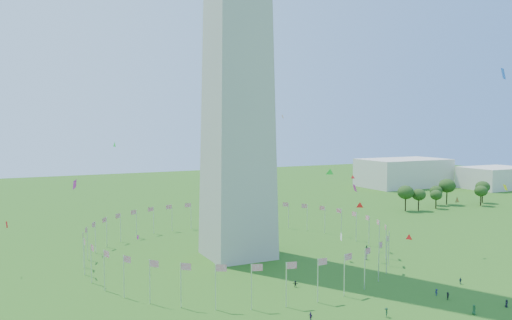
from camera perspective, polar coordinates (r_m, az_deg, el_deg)
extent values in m
plane|color=#225213|center=(97.92, 10.39, -17.54)|extent=(600.00, 600.00, 0.00)
cylinder|color=silver|center=(158.25, 11.38, -7.48)|extent=(0.24, 0.24, 9.00)
cylinder|color=silver|center=(163.36, 9.72, -7.10)|extent=(0.24, 0.24, 9.00)
cylinder|color=silver|center=(167.78, 7.87, -6.78)|extent=(0.24, 0.24, 9.00)
cylinder|color=silver|center=(171.43, 5.86, -6.53)|extent=(0.24, 0.24, 9.00)
cylinder|color=silver|center=(174.24, 3.74, -6.35)|extent=(0.24, 0.24, 9.00)
cylinder|color=silver|center=(176.18, 1.54, -6.22)|extent=(0.24, 0.24, 9.00)
cylinder|color=silver|center=(177.21, -0.70, -6.16)|extent=(0.24, 0.24, 9.00)
cylinder|color=silver|center=(177.33, -2.97, -6.16)|extent=(0.24, 0.24, 9.00)
cylinder|color=silver|center=(176.52, -5.23, -6.22)|extent=(0.24, 0.24, 9.00)
cylinder|color=silver|center=(174.80, -7.44, -6.34)|extent=(0.24, 0.24, 9.00)
cylinder|color=silver|center=(172.19, -9.58, -6.52)|extent=(0.24, 0.24, 9.00)
cylinder|color=silver|center=(168.74, -11.62, -6.76)|extent=(0.24, 0.24, 9.00)
cylinder|color=silver|center=(164.51, -13.51, -7.07)|extent=(0.24, 0.24, 9.00)
cylinder|color=silver|center=(159.55, -15.22, -7.45)|extent=(0.24, 0.24, 9.00)
cylinder|color=silver|center=(153.97, -16.69, -7.90)|extent=(0.24, 0.24, 9.00)
cylinder|color=silver|center=(147.87, -17.88, -8.42)|extent=(0.24, 0.24, 9.00)
cylinder|color=silver|center=(141.39, -18.71, -9.01)|extent=(0.24, 0.24, 9.00)
cylinder|color=silver|center=(134.67, -19.12, -9.67)|extent=(0.24, 0.24, 9.00)
cylinder|color=silver|center=(127.90, -19.02, -10.39)|extent=(0.24, 0.24, 9.00)
cylinder|color=silver|center=(121.30, -18.32, -11.17)|extent=(0.24, 0.24, 9.00)
cylinder|color=silver|center=(115.11, -16.96, -11.97)|extent=(0.24, 0.24, 9.00)
cylinder|color=silver|center=(109.61, -14.87, -12.74)|extent=(0.24, 0.24, 9.00)
cylinder|color=silver|center=(105.08, -12.05, -13.44)|extent=(0.24, 0.24, 9.00)
cylinder|color=silver|center=(101.79, -8.59, -13.97)|extent=(0.24, 0.24, 9.00)
cylinder|color=silver|center=(99.99, -4.65, -14.28)|extent=(0.24, 0.24, 9.00)
cylinder|color=silver|center=(99.79, -0.53, -14.30)|extent=(0.24, 0.24, 9.00)
cylinder|color=silver|center=(101.21, 3.48, -14.04)|extent=(0.24, 0.24, 9.00)
cylinder|color=silver|center=(104.15, 7.07, -13.54)|extent=(0.24, 0.24, 9.00)
cylinder|color=silver|center=(108.41, 10.05, -12.86)|extent=(0.24, 0.24, 9.00)
cylinder|color=silver|center=(113.70, 12.32, -12.09)|extent=(0.24, 0.24, 9.00)
cylinder|color=silver|center=(119.75, 13.85, -11.28)|extent=(0.24, 0.24, 9.00)
cylinder|color=silver|center=(126.27, 14.70, -10.49)|extent=(0.24, 0.24, 9.00)
cylinder|color=silver|center=(133.02, 14.93, -9.75)|extent=(0.24, 0.24, 9.00)
cylinder|color=silver|center=(139.77, 14.64, -9.07)|extent=(0.24, 0.24, 9.00)
cylinder|color=silver|center=(146.33, 13.90, -8.47)|extent=(0.24, 0.24, 9.00)
cylinder|color=silver|center=(152.53, 12.79, -7.94)|extent=(0.24, 0.24, 9.00)
cube|color=beige|center=(303.82, 16.48, -1.39)|extent=(50.00, 30.00, 16.00)
cube|color=beige|center=(312.85, 25.63, -1.84)|extent=(35.00, 25.00, 12.00)
imported|color=black|center=(114.02, 4.52, -13.94)|extent=(1.39, 1.34, 1.45)
imported|color=#381B52|center=(96.13, 6.25, -17.37)|extent=(0.85, 1.12, 1.70)
imported|color=#1C4626|center=(106.94, 23.64, -15.39)|extent=(0.97, 1.10, 1.87)
imported|color=#16391F|center=(100.35, 14.66, -16.51)|extent=(1.25, 1.30, 1.79)
imported|color=slate|center=(138.29, 12.47, -10.72)|extent=(0.92, 0.66, 1.79)
imported|color=#252525|center=(113.26, 21.07, -14.29)|extent=(1.59, 1.37, 1.60)
imported|color=#1C1F42|center=(124.69, 22.32, -12.65)|extent=(0.89, 0.59, 1.47)
imported|color=black|center=(113.48, 26.71, -14.43)|extent=(0.81, 0.60, 1.55)
imported|color=#1A422B|center=(146.56, 12.54, -9.85)|extent=(0.90, 1.05, 1.91)
imported|color=#1E2246|center=(114.98, 19.93, -14.02)|extent=(0.71, 1.02, 1.44)
plane|color=green|center=(115.79, 8.42, -1.43)|extent=(1.76, 1.29, 2.03)
plane|color=#CC2699|center=(85.66, -20.02, -2.64)|extent=(1.21, 1.46, 1.84)
plane|color=green|center=(137.92, -15.86, 1.67)|extent=(0.37, 1.84, 1.87)
plane|color=#CC2699|center=(125.73, -13.35, -8.59)|extent=(1.16, 0.17, 1.17)
plane|color=#CC2699|center=(113.01, 11.22, -3.16)|extent=(2.10, 0.73, 2.01)
plane|color=orange|center=(142.43, 3.06, 4.97)|extent=(0.89, 0.89, 1.18)
plane|color=yellow|center=(103.82, 26.61, -2.83)|extent=(0.70, 1.24, 1.24)
plane|color=red|center=(144.55, 17.09, -8.48)|extent=(1.01, 1.50, 1.78)
plane|color=white|center=(135.06, 9.70, -8.65)|extent=(1.26, 1.53, 1.98)
plane|color=red|center=(134.64, -26.60, -6.61)|extent=(1.13, 1.32, 1.67)
plane|color=red|center=(125.51, 11.00, -1.96)|extent=(1.05, 0.74, 0.94)
plane|color=yellow|center=(148.13, 22.00, -4.30)|extent=(1.83, 0.36, 1.85)
plane|color=red|center=(135.67, 11.78, -5.14)|extent=(1.62, 1.71, 2.23)
plane|color=blue|center=(97.38, 26.42, 8.83)|extent=(1.26, 2.25, 2.27)
ellipsoid|color=#2B521B|center=(216.97, 16.72, -4.24)|extent=(6.74, 6.74, 10.53)
ellipsoid|color=#2B521B|center=(219.52, 18.09, -4.37)|extent=(5.82, 5.82, 9.10)
ellipsoid|color=#2B521B|center=(227.53, 19.88, -4.26)|extent=(5.09, 5.09, 7.95)
ellipsoid|color=#2B521B|center=(236.47, 19.88, -3.87)|extent=(5.56, 5.56, 8.69)
ellipsoid|color=#2B521B|center=(240.45, 20.99, -3.43)|extent=(7.36, 7.36, 11.50)
ellipsoid|color=#2B521B|center=(242.82, 24.31, -3.76)|extent=(5.68, 5.68, 8.87)
ellipsoid|color=#2B521B|center=(251.90, 24.47, -3.37)|extent=(6.37, 6.37, 9.96)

